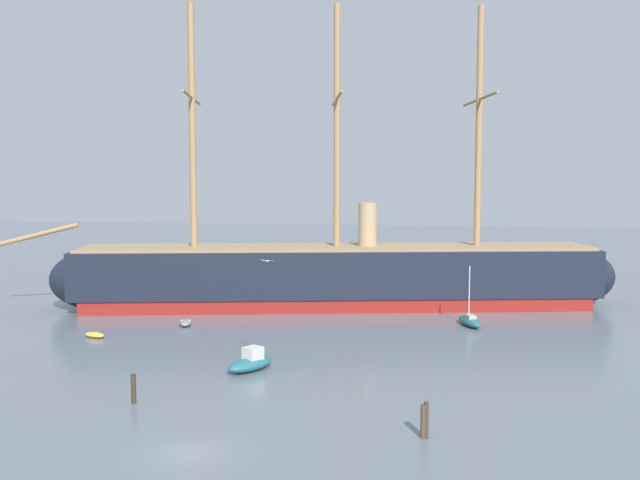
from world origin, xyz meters
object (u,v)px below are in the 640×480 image
tall_ship (337,275)px  dinghy_alongside_bow (186,323)px  dinghy_far_left (135,289)px  motorboat_distant_centre (349,282)px  motorboat_near_centre (251,363)px  dinghy_mid_left (95,335)px  mooring_piling_nearest (423,421)px  mooring_piling_left_pair (426,420)px  seagull_in_flight (267,261)px  sailboat_alongside_stern (470,321)px  mooring_piling_right_pair (134,389)px

tall_ship → dinghy_alongside_bow: (-14.67, -13.70, -3.66)m
dinghy_far_left → motorboat_distant_centre: (29.32, 9.04, 0.38)m
tall_ship → motorboat_near_centre: bearing=-96.2°
dinghy_mid_left → motorboat_distant_centre: size_ratio=0.57×
dinghy_alongside_bow → motorboat_distant_centre: 34.04m
dinghy_far_left → mooring_piling_nearest: bearing=-51.8°
dinghy_far_left → mooring_piling_left_pair: size_ratio=0.94×
mooring_piling_left_pair → seagull_in_flight: (-12.56, 11.42, 8.31)m
mooring_piling_nearest → mooring_piling_left_pair: size_ratio=0.91×
sailboat_alongside_stern → mooring_piling_left_pair: bearing=-97.4°
motorboat_distant_centre → mooring_piling_nearest: 61.97m
tall_ship → motorboat_distant_centre: (-0.42, 17.21, -3.37)m
seagull_in_flight → dinghy_alongside_bow: bearing=125.6°
tall_ship → seagull_in_flight: tall_ship is taller
dinghy_alongside_bow → seagull_in_flight: (13.32, -18.60, 9.13)m
motorboat_near_centre → mooring_piling_left_pair: size_ratio=2.14×
mooring_piling_nearest → motorboat_distant_centre: bearing=100.6°
tall_ship → motorboat_distant_centre: bearing=91.4°
motorboat_distant_centre → mooring_piling_nearest: size_ratio=2.14×
tall_ship → sailboat_alongside_stern: size_ratio=11.63×
sailboat_alongside_stern → tall_ship: bearing=149.6°
motorboat_distant_centre → mooring_piling_left_pair: 62.03m
motorboat_distant_centre → mooring_piling_nearest: bearing=-79.4°
tall_ship → seagull_in_flight: 32.78m
motorboat_distant_centre → seagull_in_flight: seagull_in_flight is taller
motorboat_near_centre → mooring_piling_right_pair: bearing=-122.4°
dinghy_mid_left → tall_ship: bearing=43.5°
tall_ship → dinghy_mid_left: bearing=-136.5°
motorboat_near_centre → dinghy_alongside_bow: 20.08m
dinghy_far_left → mooring_piling_nearest: size_ratio=1.03×
tall_ship → motorboat_near_centre: (-3.29, -30.24, -3.31)m
dinghy_far_left → seagull_in_flight: 50.29m
mooring_piling_right_pair → motorboat_distant_centre: bearing=81.1°
mooring_piling_left_pair → motorboat_near_centre: bearing=137.1°
motorboat_distant_centre → dinghy_mid_left: bearing=-119.4°
motorboat_near_centre → mooring_piling_right_pair: mooring_piling_right_pair is taller
seagull_in_flight → tall_ship: bearing=87.6°
dinghy_far_left → dinghy_alongside_bow: bearing=-55.4°
mooring_piling_left_pair → dinghy_far_left: bearing=128.3°
dinghy_mid_left → mooring_piling_left_pair: mooring_piling_left_pair is taller
sailboat_alongside_stern → mooring_piling_left_pair: (-4.46, -34.52, 0.61)m
sailboat_alongside_stern → motorboat_near_centre: bearing=-132.0°
sailboat_alongside_stern → mooring_piling_right_pair: size_ratio=3.08×
dinghy_mid_left → dinghy_far_left: size_ratio=1.18×
tall_ship → dinghy_mid_left: (-21.76, -20.63, -3.71)m
dinghy_mid_left → sailboat_alongside_stern: size_ratio=0.40×
motorboat_near_centre → mooring_piling_nearest: (14.32, -13.45, 0.37)m
tall_ship → motorboat_distant_centre: 17.55m
sailboat_alongside_stern → dinghy_mid_left: bearing=-163.0°
seagull_in_flight → dinghy_far_left: bearing=125.1°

